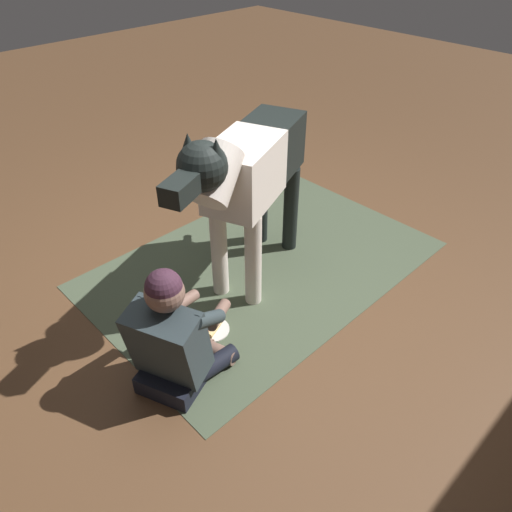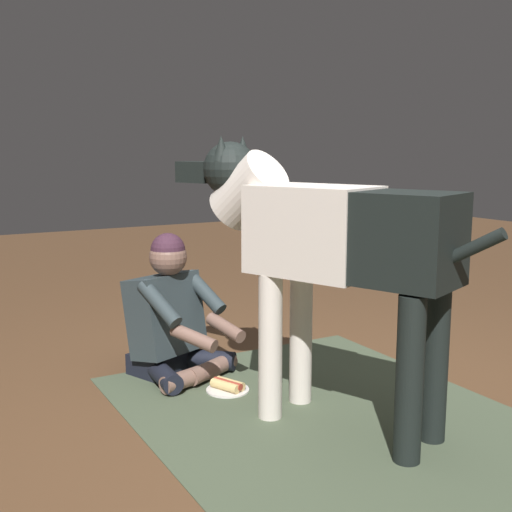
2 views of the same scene
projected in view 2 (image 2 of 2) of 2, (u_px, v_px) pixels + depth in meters
The scene contains 5 objects.
ground_plane at pixel (330, 414), 3.09m from camera, with size 15.38×15.38×0.00m, color brown.
area_rug at pixel (354, 433), 2.88m from camera, with size 2.54×1.71×0.01m, color #45513C.
person_sitting_on_floor at pixel (172, 318), 3.58m from camera, with size 0.71×0.61×0.81m.
large_dog at pixel (325, 241), 2.88m from camera, with size 1.60×0.77×1.33m.
hot_dog_on_plate at pixel (228, 387), 3.38m from camera, with size 0.23×0.23×0.06m.
Camera 2 is at (-2.37, 1.75, 1.27)m, focal length 44.86 mm.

